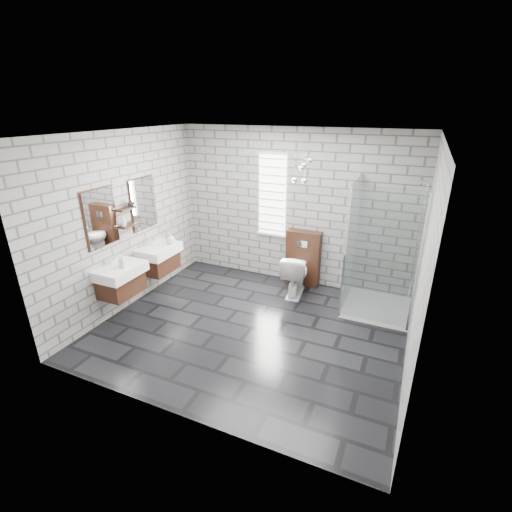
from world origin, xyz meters
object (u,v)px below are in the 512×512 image
Objects in this scene: vanity_right at (157,251)px; toilet at (295,274)px; vanity_left at (119,272)px; cistern_panel at (303,258)px; shower_enclosure at (372,282)px.

vanity_right is 2.16× the size of toilet.
vanity_left reaches higher than toilet.
cistern_panel is at bearing 45.59° from vanity_left.
toilet is (2.15, 0.88, -0.39)m from vanity_right.
toilet is (-1.26, 0.10, -0.14)m from shower_enclosure.
shower_enclosure is (3.41, 1.68, -0.25)m from vanity_left.
shower_enclosure reaches higher than cistern_panel.
vanity_right reaches higher than cistern_panel.
vanity_right is 1.57× the size of cistern_panel.
shower_enclosure is at bearing 26.20° from vanity_left.
vanity_right reaches higher than toilet.
vanity_left is at bearing -153.80° from shower_enclosure.
toilet is (2.15, 1.78, -0.39)m from vanity_left.
vanity_left is at bearing 33.10° from toilet.
vanity_right is (0.00, 0.90, 0.00)m from vanity_left.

